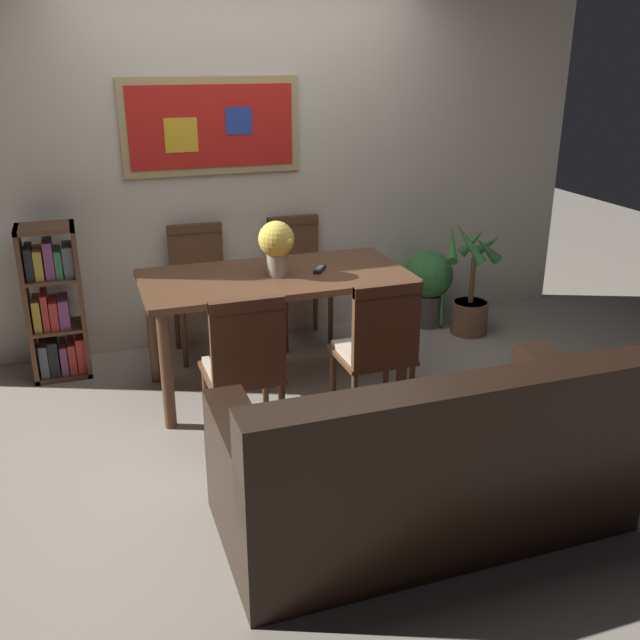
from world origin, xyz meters
name	(u,v)px	position (x,y,z in m)	size (l,w,h in m)	color
ground_plane	(311,416)	(0.00, 0.00, 0.00)	(12.00, 12.00, 0.00)	gray
wall_back_with_painting	(246,161)	(0.00, 1.42, 1.30)	(5.20, 0.14, 2.60)	beige
dining_table	(275,290)	(-0.07, 0.47, 0.65)	(1.63, 0.81, 0.75)	brown
dining_chair_near_right	(378,344)	(0.30, -0.28, 0.54)	(0.40, 0.41, 0.91)	brown
dining_chair_far_right	(297,269)	(0.30, 1.22, 0.54)	(0.40, 0.41, 0.91)	brown
dining_chair_far_left	(200,279)	(-0.42, 1.20, 0.54)	(0.40, 0.41, 0.91)	brown
dining_chair_near_left	(245,361)	(-0.45, -0.27, 0.54)	(0.40, 0.41, 0.91)	brown
leather_couch	(425,467)	(0.15, -1.16, 0.31)	(1.80, 0.84, 0.84)	black
bookshelf	(55,307)	(-1.39, 1.10, 0.48)	(0.36, 0.28, 1.02)	brown
potted_ivy	(428,284)	(1.35, 1.14, 0.33)	(0.38, 0.38, 0.60)	#4C4742
potted_palm	(470,294)	(1.56, 0.87, 0.32)	(0.45, 0.45, 0.89)	brown
flower_vase	(277,243)	(-0.07, 0.44, 0.95)	(0.22, 0.22, 0.34)	tan
tv_remote	(320,269)	(0.21, 0.45, 0.76)	(0.12, 0.15, 0.02)	black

